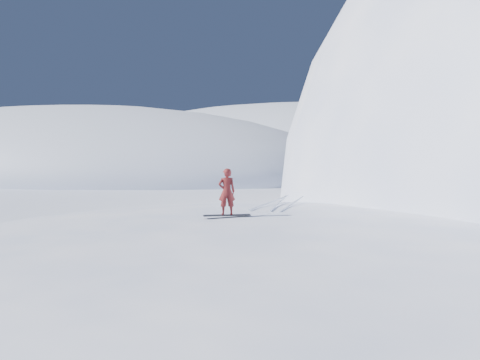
# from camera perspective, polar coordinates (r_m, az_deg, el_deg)

# --- Properties ---
(ground) EXTENTS (400.00, 400.00, 0.00)m
(ground) POSITION_cam_1_polar(r_m,az_deg,el_deg) (13.61, 4.48, -15.61)
(ground) COLOR white
(ground) RESTS_ON ground
(near_ridge) EXTENTS (36.00, 28.00, 4.80)m
(near_ridge) POSITION_cam_1_polar(r_m,az_deg,el_deg) (16.08, 11.80, -12.71)
(near_ridge) COLOR white
(near_ridge) RESTS_ON ground
(far_ridge_a) EXTENTS (120.00, 70.00, 28.00)m
(far_ridge_a) POSITION_cam_1_polar(r_m,az_deg,el_deg) (103.77, -20.73, 0.54)
(far_ridge_a) COLOR white
(far_ridge_a) RESTS_ON ground
(far_ridge_c) EXTENTS (140.00, 90.00, 36.00)m
(far_ridge_c) POSITION_cam_1_polar(r_m,az_deg,el_deg) (130.01, 5.18, 1.22)
(far_ridge_c) COLOR white
(far_ridge_c) RESTS_ON ground
(wind_bumps) EXTENTS (16.00, 14.40, 1.00)m
(wind_bumps) POSITION_cam_1_polar(r_m,az_deg,el_deg) (15.69, 5.34, -13.05)
(wind_bumps) COLOR white
(wind_bumps) RESTS_ON ground
(snowboard) EXTENTS (1.41, 1.10, 0.03)m
(snowboard) POSITION_cam_1_polar(r_m,az_deg,el_deg) (15.11, -1.62, -4.31)
(snowboard) COLOR black
(snowboard) RESTS_ON near_ridge
(snowboarder) EXTENTS (0.65, 0.61, 1.50)m
(snowboarder) POSITION_cam_1_polar(r_m,az_deg,el_deg) (15.03, -1.63, -1.43)
(snowboarder) COLOR maroon
(snowboarder) RESTS_ON snowboard
(board_tracks) EXTENTS (1.92, 5.97, 0.04)m
(board_tracks) POSITION_cam_1_polar(r_m,az_deg,el_deg) (19.29, 5.06, -2.67)
(board_tracks) COLOR silver
(board_tracks) RESTS_ON ground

